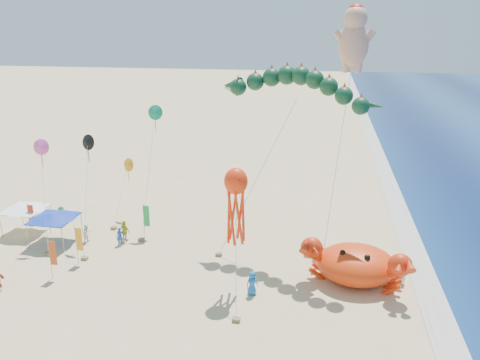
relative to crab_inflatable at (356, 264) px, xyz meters
name	(u,v)px	position (x,y,z in m)	size (l,w,h in m)	color
ground	(261,270)	(-6.95, 0.42, -1.49)	(320.00, 320.00, 0.00)	#D1B784
foam_strip	(426,285)	(5.05, 0.42, -1.48)	(320.00, 320.00, 0.00)	silver
crab_inflatable	(356,264)	(0.00, 0.00, 0.00)	(7.70, 5.95, 3.37)	red
dragon_kite	(295,91)	(-5.14, 4.16, 11.60)	(12.30, 5.92, 14.43)	#0E351E
cherub_kite	(354,37)	(-0.82, 10.42, 15.34)	(3.03, 8.58, 19.41)	#DB9D86
octopus_kite	(236,200)	(-8.38, -2.25, 5.14)	(1.81, 4.90, 8.90)	#FF340D
canopy_blue	(54,216)	(-24.88, 2.07, 0.96)	(3.72, 3.72, 2.71)	gray
canopy_white	(25,207)	(-28.52, 3.48, 0.96)	(3.54, 3.54, 2.71)	gray
feather_flags	(78,231)	(-21.92, 0.61, 0.53)	(10.48, 7.76, 3.20)	gray
beachgoers	(113,245)	(-19.13, 0.95, -0.64)	(30.86, 11.91, 1.85)	#AFBA20
small_kites	(104,153)	(-21.28, 5.12, 5.86)	(9.40, 10.09, 11.23)	black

